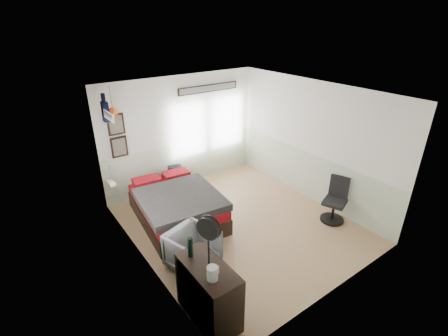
% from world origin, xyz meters
% --- Properties ---
extents(ground_plane, '(4.00, 4.50, 0.01)m').
position_xyz_m(ground_plane, '(0.00, 0.00, -0.01)').
color(ground_plane, '#A87C52').
extents(room_shell, '(4.02, 4.52, 2.71)m').
position_xyz_m(room_shell, '(-0.08, 0.19, 1.61)').
color(room_shell, silver).
rests_on(room_shell, ground_plane).
extents(wall_decor, '(3.55, 1.32, 1.44)m').
position_xyz_m(wall_decor, '(-1.10, 1.96, 2.10)').
color(wall_decor, black).
rests_on(wall_decor, room_shell).
extents(bed, '(1.68, 2.24, 0.67)m').
position_xyz_m(bed, '(-0.95, 0.89, 0.33)').
color(bed, black).
rests_on(bed, ground_plane).
extents(dresser, '(0.48, 1.00, 0.90)m').
position_xyz_m(dresser, '(-1.74, -1.51, 0.45)').
color(dresser, black).
rests_on(dresser, ground_plane).
extents(armchair, '(0.91, 0.93, 0.68)m').
position_xyz_m(armchair, '(-1.39, -0.50, 0.34)').
color(armchair, slate).
rests_on(armchair, ground_plane).
extents(nightstand, '(0.56, 0.48, 0.49)m').
position_xyz_m(nightstand, '(-0.39, 1.98, 0.25)').
color(nightstand, black).
rests_on(nightstand, ground_plane).
extents(task_chair, '(0.55, 0.55, 0.96)m').
position_xyz_m(task_chair, '(1.70, -1.01, 0.39)').
color(task_chair, black).
rests_on(task_chair, ground_plane).
extents(kettle, '(0.17, 0.14, 0.19)m').
position_xyz_m(kettle, '(-1.81, -1.73, 1.00)').
color(kettle, silver).
rests_on(kettle, dresser).
extents(bottle, '(0.08, 0.08, 0.30)m').
position_xyz_m(bottle, '(-1.81, -1.19, 1.05)').
color(bottle, black).
rests_on(bottle, dresser).
extents(stand_fan, '(0.21, 0.31, 0.80)m').
position_xyz_m(stand_fan, '(-1.73, -1.55, 1.52)').
color(stand_fan, black).
rests_on(stand_fan, dresser).
extents(black_bag, '(0.34, 0.26, 0.18)m').
position_xyz_m(black_bag, '(-0.39, 1.98, 0.58)').
color(black_bag, black).
rests_on(black_bag, nightstand).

